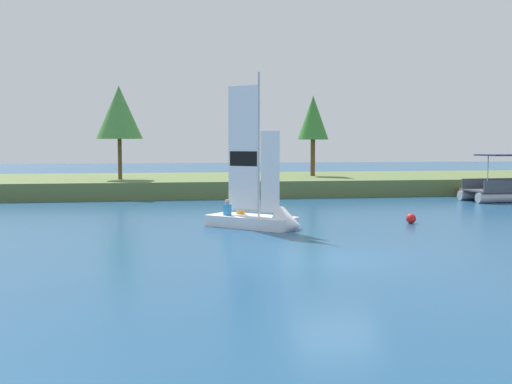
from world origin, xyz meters
TOP-DOWN VIEW (x-y plane):
  - ground_plane at (0.00, 0.00)m, footprint 200.00×200.00m
  - shore_bank at (0.00, 27.03)m, footprint 80.00×13.57m
  - shoreline_tree_left at (-7.49, 24.30)m, footprint 3.03×3.03m
  - shoreline_tree_midleft at (6.30, 26.74)m, footprint 2.27×2.27m
  - wooden_dock at (15.11, 18.33)m, footprint 1.65×4.83m
  - sailboat at (-0.87, 6.82)m, footprint 4.00×3.81m
  - channel_buoy at (5.51, 7.30)m, footprint 0.42×0.42m

SIDE VIEW (x-z plane):
  - ground_plane at x=0.00m, z-range 0.00..0.00m
  - channel_buoy at x=5.51m, z-range 0.00..0.42m
  - wooden_dock at x=15.11m, z-range 0.00..0.52m
  - sailboat at x=-0.87m, z-range -2.88..3.78m
  - shore_bank at x=0.00m, z-range 0.00..1.07m
  - shoreline_tree_midleft at x=6.30m, z-range 2.36..8.26m
  - shoreline_tree_left at x=-7.49m, z-range 2.39..8.55m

